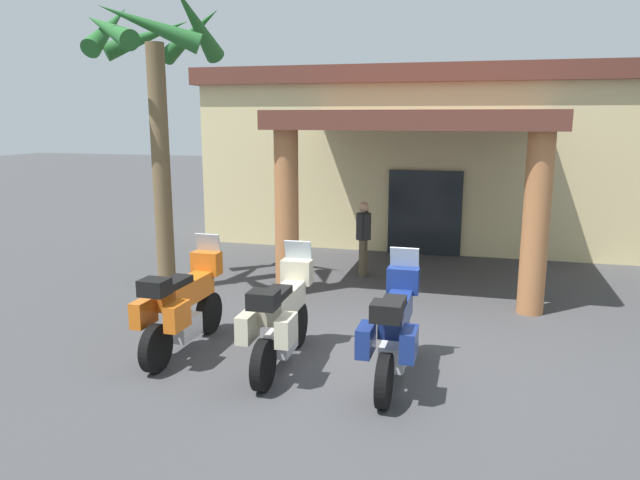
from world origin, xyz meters
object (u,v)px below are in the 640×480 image
object	(u,v)px
motel_building	(435,153)
motorcycle_cream	(281,318)
motorcycle_blue	(394,330)
palm_tree_roadside	(154,72)
motorcycle_orange	(183,306)
pedestrian	(363,233)

from	to	relation	value
motel_building	motorcycle_cream	bearing A→B (deg)	-97.03
motorcycle_blue	palm_tree_roadside	world-z (taller)	palm_tree_roadside
motel_building	motorcycle_orange	bearing A→B (deg)	-105.71
pedestrian	palm_tree_roadside	distance (m)	5.30
pedestrian	palm_tree_roadside	xyz separation A→B (m)	(-3.54, -2.20, 3.27)
motel_building	pedestrian	distance (m)	5.37
motorcycle_cream	palm_tree_roadside	distance (m)	5.68
motorcycle_blue	pedestrian	distance (m)	5.31
motorcycle_orange	motorcycle_blue	bearing A→B (deg)	-92.08
motorcycle_cream	pedestrian	distance (m)	5.06
motorcycle_blue	palm_tree_roadside	distance (m)	6.76
motel_building	motorcycle_cream	world-z (taller)	motel_building
motorcycle_orange	motorcycle_cream	bearing A→B (deg)	-93.69
motel_building	motorcycle_blue	bearing A→B (deg)	-88.27
motorcycle_orange	palm_tree_roadside	world-z (taller)	palm_tree_roadside
pedestrian	motel_building	bearing A→B (deg)	82.31
motorcycle_cream	motorcycle_blue	size ratio (longest dim) A/B	1.00
motel_building	motorcycle_orange	size ratio (longest dim) A/B	5.64
pedestrian	motorcycle_blue	bearing A→B (deg)	-70.46
motorcycle_orange	pedestrian	size ratio (longest dim) A/B	1.37
pedestrian	motorcycle_cream	bearing A→B (deg)	-87.55
motorcycle_orange	palm_tree_roadside	bearing A→B (deg)	35.63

